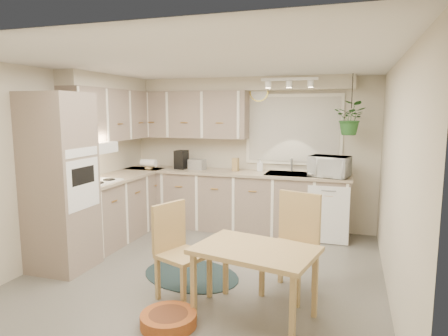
{
  "coord_description": "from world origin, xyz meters",
  "views": [
    {
      "loc": [
        1.58,
        -4.19,
        1.89
      ],
      "look_at": [
        0.06,
        0.55,
        1.17
      ],
      "focal_mm": 32.0,
      "sensor_mm": 36.0,
      "label": 1
    }
  ],
  "objects_px": {
    "pet_bed": "(169,320)",
    "microwave": "(329,164)",
    "chair_left": "(183,253)",
    "braided_rug": "(191,275)",
    "chair_back": "(289,246)",
    "dining_table": "(255,283)"
  },
  "relations": [
    {
      "from": "pet_bed",
      "to": "microwave",
      "type": "height_order",
      "value": "microwave"
    },
    {
      "from": "pet_bed",
      "to": "dining_table",
      "type": "bearing_deg",
      "value": 28.18
    },
    {
      "from": "chair_left",
      "to": "microwave",
      "type": "bearing_deg",
      "value": 174.01
    },
    {
      "from": "microwave",
      "to": "pet_bed",
      "type": "bearing_deg",
      "value": -97.88
    },
    {
      "from": "dining_table",
      "to": "microwave",
      "type": "bearing_deg",
      "value": 78.97
    },
    {
      "from": "chair_left",
      "to": "pet_bed",
      "type": "height_order",
      "value": "chair_left"
    },
    {
      "from": "chair_back",
      "to": "pet_bed",
      "type": "bearing_deg",
      "value": 64.85
    },
    {
      "from": "chair_left",
      "to": "microwave",
      "type": "distance_m",
      "value": 2.76
    },
    {
      "from": "microwave",
      "to": "chair_left",
      "type": "bearing_deg",
      "value": -103.86
    },
    {
      "from": "braided_rug",
      "to": "chair_back",
      "type": "bearing_deg",
      "value": -6.36
    },
    {
      "from": "chair_left",
      "to": "braided_rug",
      "type": "distance_m",
      "value": 0.74
    },
    {
      "from": "braided_rug",
      "to": "microwave",
      "type": "relative_size",
      "value": 2.16
    },
    {
      "from": "chair_back",
      "to": "braided_rug",
      "type": "bearing_deg",
      "value": 12.3
    },
    {
      "from": "chair_back",
      "to": "pet_bed",
      "type": "relative_size",
      "value": 2.09
    },
    {
      "from": "chair_back",
      "to": "microwave",
      "type": "relative_size",
      "value": 1.9
    },
    {
      "from": "pet_bed",
      "to": "microwave",
      "type": "bearing_deg",
      "value": 67.78
    },
    {
      "from": "braided_rug",
      "to": "microwave",
      "type": "distance_m",
      "value": 2.56
    },
    {
      "from": "braided_rug",
      "to": "pet_bed",
      "type": "height_order",
      "value": "pet_bed"
    },
    {
      "from": "chair_back",
      "to": "pet_bed",
      "type": "xyz_separation_m",
      "value": [
        -0.91,
        -0.95,
        -0.46
      ]
    },
    {
      "from": "microwave",
      "to": "chair_back",
      "type": "bearing_deg",
      "value": -83.59
    },
    {
      "from": "pet_bed",
      "to": "chair_back",
      "type": "bearing_deg",
      "value": 46.19
    },
    {
      "from": "dining_table",
      "to": "chair_left",
      "type": "bearing_deg",
      "value": 168.12
    }
  ]
}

